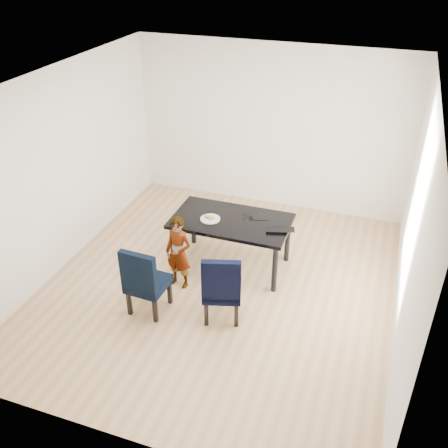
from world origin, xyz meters
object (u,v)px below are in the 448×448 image
(chair_left, at_px, (148,278))
(child, at_px, (179,253))
(laptop, at_px, (280,228))
(chair_right, at_px, (222,285))
(plate, at_px, (210,219))
(dining_table, at_px, (231,243))

(chair_left, bearing_deg, child, 77.67)
(chair_left, xyz_separation_m, laptop, (1.34, 1.21, 0.29))
(chair_right, distance_m, plate, 1.12)
(plate, xyz_separation_m, laptop, (0.95, 0.07, 0.01))
(chair_left, relative_size, chair_right, 1.01)
(child, bearing_deg, dining_table, 61.62)
(dining_table, height_order, laptop, laptop)
(plate, height_order, laptop, laptop)
(dining_table, distance_m, plate, 0.48)
(chair_right, height_order, plate, chair_right)
(laptop, bearing_deg, dining_table, -17.17)
(chair_right, xyz_separation_m, child, (-0.74, 0.40, 0.04))
(child, bearing_deg, plate, 76.70)
(child, relative_size, laptop, 2.76)
(dining_table, bearing_deg, laptop, -1.47)
(laptop, bearing_deg, plate, -11.28)
(plate, bearing_deg, chair_left, -108.98)
(chair_right, bearing_deg, laptop, 50.61)
(chair_left, xyz_separation_m, chair_right, (0.90, 0.18, -0.00))
(plate, bearing_deg, laptop, 4.42)
(chair_right, xyz_separation_m, laptop, (0.44, 1.03, 0.29))
(dining_table, xyz_separation_m, chair_right, (0.24, -1.05, 0.10))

